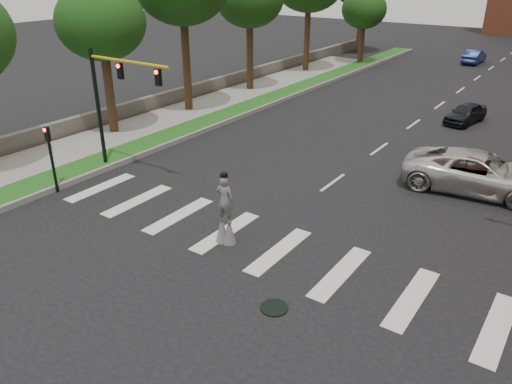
# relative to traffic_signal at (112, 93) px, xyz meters

# --- Properties ---
(ground_plane) EXTENTS (160.00, 160.00, 0.00)m
(ground_plane) POSITION_rel_traffic_signal_xyz_m (9.78, -3.00, -4.15)
(ground_plane) COLOR black
(ground_plane) RESTS_ON ground
(grass_median) EXTENTS (2.00, 60.00, 0.25)m
(grass_median) POSITION_rel_traffic_signal_xyz_m (-1.72, 17.00, -4.03)
(grass_median) COLOR #1B5317
(grass_median) RESTS_ON ground
(median_curb) EXTENTS (0.20, 60.00, 0.28)m
(median_curb) POSITION_rel_traffic_signal_xyz_m (-0.67, 17.00, -4.01)
(median_curb) COLOR gray
(median_curb) RESTS_ON ground
(sidewalk_left) EXTENTS (4.00, 60.00, 0.18)m
(sidewalk_left) POSITION_rel_traffic_signal_xyz_m (-4.72, 7.00, -4.06)
(sidewalk_left) COLOR gray
(sidewalk_left) RESTS_ON ground
(stone_wall) EXTENTS (0.50, 56.00, 1.10)m
(stone_wall) POSITION_rel_traffic_signal_xyz_m (-7.22, 19.00, -3.60)
(stone_wall) COLOR #59544C
(stone_wall) RESTS_ON ground
(manhole) EXTENTS (0.90, 0.90, 0.04)m
(manhole) POSITION_rel_traffic_signal_xyz_m (12.78, -5.00, -4.13)
(manhole) COLOR black
(manhole) RESTS_ON ground
(traffic_signal) EXTENTS (5.30, 0.23, 6.20)m
(traffic_signal) POSITION_rel_traffic_signal_xyz_m (0.00, 0.00, 0.00)
(traffic_signal) COLOR black
(traffic_signal) RESTS_ON ground
(secondary_signal) EXTENTS (0.25, 0.21, 3.23)m
(secondary_signal) POSITION_rel_traffic_signal_xyz_m (-0.52, -3.50, -2.20)
(secondary_signal) COLOR black
(secondary_signal) RESTS_ON ground
(stilt_performer) EXTENTS (0.83, 0.59, 3.00)m
(stilt_performer) POSITION_rel_traffic_signal_xyz_m (9.00, -2.63, -2.91)
(stilt_performer) COLOR #382316
(stilt_performer) RESTS_ON ground
(suv_crossing) EXTENTS (7.05, 3.82, 1.88)m
(suv_crossing) POSITION_rel_traffic_signal_xyz_m (15.80, 8.01, -3.21)
(suv_crossing) COLOR silver
(suv_crossing) RESTS_ON ground
(car_near) EXTENTS (2.31, 4.16, 1.34)m
(car_near) POSITION_rel_traffic_signal_xyz_m (12.51, 19.27, -3.48)
(car_near) COLOR black
(car_near) RESTS_ON ground
(car_mid) EXTENTS (1.67, 4.41, 1.44)m
(car_mid) POSITION_rel_traffic_signal_xyz_m (7.60, 42.65, -3.43)
(car_mid) COLOR navy
(car_mid) RESTS_ON ground
(tree_1) EXTENTS (5.24, 5.24, 9.03)m
(tree_1) POSITION_rel_traffic_signal_xyz_m (-5.32, 4.11, 2.59)
(tree_1) COLOR #382316
(tree_1) RESTS_ON ground
(tree_6) EXTENTS (4.59, 4.59, 7.53)m
(tree_6) POSITION_rel_traffic_signal_xyz_m (-2.29, 35.12, 1.37)
(tree_6) COLOR #382316
(tree_6) RESTS_ON ground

